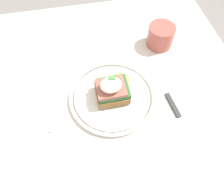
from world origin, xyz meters
TOP-DOWN VIEW (x-y plane):
  - ground_plane at (0.00, 0.00)m, footprint 6.00×6.00m
  - dining_table at (0.00, 0.00)m, footprint 0.84×0.88m
  - plate at (0.01, 0.01)m, footprint 0.24×0.24m
  - sandwich at (0.01, 0.01)m, footprint 0.10×0.11m
  - fork at (-0.14, 0.02)m, footprint 0.04×0.14m
  - knife at (0.17, -0.01)m, footprint 0.04×0.20m
  - cup at (0.21, 0.18)m, footprint 0.08×0.08m

SIDE VIEW (x-z plane):
  - ground_plane at x=0.00m, z-range 0.00..0.00m
  - dining_table at x=0.00m, z-range 0.24..0.97m
  - fork at x=-0.14m, z-range 0.72..0.73m
  - knife at x=0.17m, z-range 0.72..0.73m
  - plate at x=0.01m, z-range 0.72..0.74m
  - cup at x=0.21m, z-range 0.73..0.80m
  - sandwich at x=0.01m, z-range 0.73..0.81m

